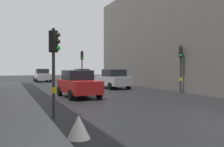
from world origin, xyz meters
TOP-DOWN VIEW (x-y plane):
  - ground_plane at (0.00, 0.00)m, footprint 120.00×120.00m
  - sidewalk_kerb at (-7.24, 6.00)m, footprint 3.33×40.00m
  - building_facade_right at (11.57, 12.72)m, footprint 12.00×27.45m
  - traffic_light_near_right at (-5.25, 2.73)m, footprint 0.45×0.35m
  - traffic_light_mid_street at (5.26, 8.72)m, footprint 0.37×0.44m
  - traffic_light_far_median at (0.36, 18.98)m, footprint 0.25×0.43m
  - car_red_sedan at (-2.68, 8.93)m, footprint 2.23×4.31m
  - car_blue_van at (2.14, 25.83)m, footprint 2.05×4.21m
  - car_silver_hatchback at (2.12, 14.64)m, footprint 2.26×4.32m
  - car_white_compact at (-2.53, 29.09)m, footprint 2.07×4.23m
  - warning_sign_triangle at (-5.17, -0.65)m, footprint 0.64×0.64m

SIDE VIEW (x-z plane):
  - ground_plane at x=0.00m, z-range 0.00..0.00m
  - sidewalk_kerb at x=-7.24m, z-range 0.00..0.16m
  - warning_sign_triangle at x=-5.17m, z-range 0.00..0.65m
  - car_red_sedan at x=-2.68m, z-range 0.00..1.76m
  - car_blue_van at x=2.14m, z-range 0.00..1.76m
  - car_silver_hatchback at x=2.12m, z-range 0.00..1.76m
  - car_white_compact at x=-2.53m, z-range 0.00..1.76m
  - traffic_light_near_right at x=-5.25m, z-range 0.66..4.13m
  - traffic_light_mid_street at x=5.26m, z-range 0.69..4.33m
  - traffic_light_far_median at x=0.36m, z-range 0.71..4.46m
  - building_facade_right at x=11.57m, z-range 0.00..10.36m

